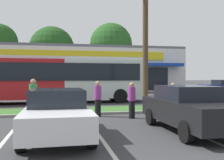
{
  "coord_description": "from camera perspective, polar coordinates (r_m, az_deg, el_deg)",
  "views": [
    {
      "loc": [
        -1.12,
        0.11,
        1.87
      ],
      "look_at": [
        2.65,
        18.1,
        1.62
      ],
      "focal_mm": 41.99,
      "sensor_mm": 36.0,
      "label": 1
    }
  ],
  "objects": [
    {
      "name": "car_2",
      "position": [
        29.29,
        23.05,
        -1.41
      ],
      "size": [
        4.6,
        2.0,
        1.53
      ],
      "rotation": [
        0.0,
        0.0,
        3.14
      ],
      "color": "navy",
      "rests_on": "ground_plane"
    },
    {
      "name": "car_1",
      "position": [
        8.32,
        -11.83,
        -6.95
      ],
      "size": [
        1.98,
        4.62,
        1.47
      ],
      "rotation": [
        0.0,
        0.0,
        -1.57
      ],
      "color": "silver",
      "rests_on": "ground_plane"
    },
    {
      "name": "tree_mid",
      "position": [
        47.05,
        -0.24,
        7.78
      ],
      "size": [
        7.53,
        7.53,
        11.38
      ],
      "color": "#473323",
      "rests_on": "ground_plane"
    },
    {
      "name": "city_bus",
      "position": [
        18.98,
        -12.37,
        0.44
      ],
      "size": [
        12.95,
        2.84,
        3.25
      ],
      "rotation": [
        0.0,
        0.0,
        0.02
      ],
      "color": "#AD191E",
      "rests_on": "ground_plane"
    },
    {
      "name": "pedestrian_far",
      "position": [
        12.71,
        13.12,
        -4.13
      ],
      "size": [
        0.32,
        0.32,
        1.57
      ],
      "rotation": [
        0.0,
        0.0,
        0.47
      ],
      "color": "#1E2338",
      "rests_on": "ground_plane"
    },
    {
      "name": "parking_stripe_2",
      "position": [
        7.94,
        -2.18,
        -12.84
      ],
      "size": [
        0.12,
        4.8,
        0.01
      ],
      "primitive_type": "cube",
      "color": "silver",
      "rests_on": "ground_plane"
    },
    {
      "name": "curb_lip",
      "position": [
        12.85,
        -6.75,
        -7.34
      ],
      "size": [
        56.0,
        0.24,
        0.12
      ],
      "primitive_type": "cube",
      "color": "gray",
      "rests_on": "ground_plane"
    },
    {
      "name": "car_3",
      "position": [
        9.36,
        16.48,
        -5.86
      ],
      "size": [
        1.97,
        4.58,
        1.55
      ],
      "rotation": [
        0.0,
        0.0,
        -1.57
      ],
      "color": "black",
      "rests_on": "ground_plane"
    },
    {
      "name": "utility_pole",
      "position": [
        14.84,
        6.69,
        13.02
      ],
      "size": [
        3.13,
        2.38,
        9.36
      ],
      "color": "#4C3826",
      "rests_on": "ground_plane"
    },
    {
      "name": "storefront_building",
      "position": [
        36.92,
        -10.74,
        2.2
      ],
      "size": [
        29.88,
        15.37,
        5.59
      ],
      "color": "silver",
      "rests_on": "ground_plane"
    },
    {
      "name": "parking_stripe_1",
      "position": [
        7.89,
        -23.11,
        -12.98
      ],
      "size": [
        0.12,
        4.8,
        0.01
      ],
      "primitive_type": "cube",
      "color": "silver",
      "rests_on": "ground_plane"
    },
    {
      "name": "pedestrian_by_pole",
      "position": [
        11.75,
        4.35,
        -4.41
      ],
      "size": [
        0.32,
        0.32,
        1.61
      ],
      "rotation": [
        0.0,
        0.0,
        3.58
      ],
      "color": "black",
      "rests_on": "ground_plane"
    },
    {
      "name": "grass_median",
      "position": [
        14.05,
        -7.2,
        -6.64
      ],
      "size": [
        56.0,
        2.2,
        0.12
      ],
      "primitive_type": "cube",
      "color": "#386B28",
      "rests_on": "ground_plane"
    },
    {
      "name": "pedestrian_near_bench",
      "position": [
        12.15,
        -16.77,
        -3.91
      ],
      "size": [
        0.36,
        0.36,
        1.77
      ],
      "rotation": [
        0.0,
        0.0,
        3.87
      ],
      "color": "#726651",
      "rests_on": "ground_plane"
    },
    {
      "name": "tree_mid_left",
      "position": [
        46.61,
        -12.95,
        6.6
      ],
      "size": [
        7.75,
        7.75,
        10.5
      ],
      "color": "#473323",
      "rests_on": "ground_plane"
    },
    {
      "name": "pedestrian_mid",
      "position": [
        12.26,
        -3.1,
        -4.1
      ],
      "size": [
        0.33,
        0.33,
        1.65
      ],
      "rotation": [
        0.0,
        0.0,
        4.89
      ],
      "color": "black",
      "rests_on": "ground_plane"
    }
  ]
}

